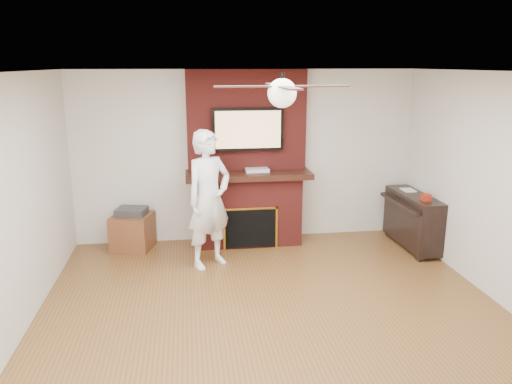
{
  "coord_description": "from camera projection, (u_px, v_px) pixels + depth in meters",
  "views": [
    {
      "loc": [
        -0.85,
        -4.43,
        2.58
      ],
      "look_at": [
        -0.11,
        0.9,
        1.19
      ],
      "focal_mm": 35.0,
      "sensor_mm": 36.0,
      "label": 1
    }
  ],
  "objects": [
    {
      "name": "room_shell",
      "position": [
        281.0,
        209.0,
        4.69
      ],
      "size": [
        5.36,
        5.86,
        2.86
      ],
      "color": "brown",
      "rests_on": "ground"
    },
    {
      "name": "fireplace",
      "position": [
        248.0,
        176.0,
        7.2
      ],
      "size": [
        1.78,
        0.64,
        2.5
      ],
      "color": "maroon",
      "rests_on": "ground"
    },
    {
      "name": "tv",
      "position": [
        248.0,
        129.0,
        6.99
      ],
      "size": [
        1.0,
        0.08,
        0.6
      ],
      "color": "black",
      "rests_on": "fireplace"
    },
    {
      "name": "ceiling_fan",
      "position": [
        282.0,
        92.0,
        4.42
      ],
      "size": [
        1.21,
        1.21,
        0.31
      ],
      "color": "black",
      "rests_on": "room_shell"
    },
    {
      "name": "person",
      "position": [
        209.0,
        199.0,
        6.36
      ],
      "size": [
        0.79,
        0.73,
        1.79
      ],
      "primitive_type": "imported",
      "rotation": [
        0.0,
        0.0,
        0.59
      ],
      "color": "white",
      "rests_on": "ground"
    },
    {
      "name": "side_table",
      "position": [
        133.0,
        230.0,
        7.09
      ],
      "size": [
        0.64,
        0.64,
        0.6
      ],
      "rotation": [
        0.0,
        0.0,
        -0.25
      ],
      "color": "brown",
      "rests_on": "ground"
    },
    {
      "name": "piano",
      "position": [
        413.0,
        219.0,
        7.13
      ],
      "size": [
        0.48,
        1.21,
        0.87
      ],
      "rotation": [
        0.0,
        0.0,
        0.04
      ],
      "color": "black",
      "rests_on": "ground"
    },
    {
      "name": "cable_box",
      "position": [
        257.0,
        170.0,
        7.1
      ],
      "size": [
        0.34,
        0.2,
        0.05
      ],
      "primitive_type": "cube",
      "rotation": [
        0.0,
        0.0,
        0.03
      ],
      "color": "silver",
      "rests_on": "fireplace"
    },
    {
      "name": "candle_orange",
      "position": [
        244.0,
        242.0,
        7.24
      ],
      "size": [
        0.07,
        0.07,
        0.13
      ],
      "primitive_type": "cylinder",
      "color": "red",
      "rests_on": "ground"
    },
    {
      "name": "candle_green",
      "position": [
        243.0,
        242.0,
        7.26
      ],
      "size": [
        0.07,
        0.07,
        0.1
      ],
      "primitive_type": "cylinder",
      "color": "#3D7E32",
      "rests_on": "ground"
    },
    {
      "name": "candle_cream",
      "position": [
        252.0,
        243.0,
        7.25
      ],
      "size": [
        0.08,
        0.08,
        0.1
      ],
      "primitive_type": "cylinder",
      "color": "#FFE9CA",
      "rests_on": "ground"
    },
    {
      "name": "candle_blue",
      "position": [
        267.0,
        244.0,
        7.23
      ],
      "size": [
        0.05,
        0.05,
        0.07
      ],
      "primitive_type": "cylinder",
      "color": "#306990",
      "rests_on": "ground"
    }
  ]
}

